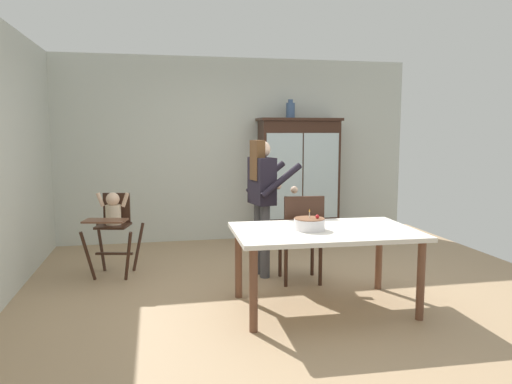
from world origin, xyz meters
TOP-DOWN VIEW (x-y plane):
  - ground_plane at (0.00, 0.00)m, footprint 6.24×6.24m
  - wall_back at (0.00, 2.63)m, footprint 5.32×0.06m
  - china_cabinet at (0.91, 2.37)m, footprint 1.22×0.48m
  - ceramic_vase at (0.77, 2.37)m, footprint 0.13×0.13m
  - high_chair_with_toddler at (-1.67, 0.99)m, footprint 0.68×0.77m
  - adult_person at (-0.03, 0.65)m, footprint 0.58×0.56m
  - dining_table at (0.30, -0.47)m, footprint 1.67×1.08m
  - birthday_cake at (0.16, -0.46)m, footprint 0.28×0.28m
  - dining_chair_far_side at (0.31, 0.26)m, footprint 0.48×0.48m

SIDE VIEW (x-z plane):
  - ground_plane at x=0.00m, z-range 0.00..0.00m
  - dining_chair_far_side at x=0.31m, z-range 0.08..1.04m
  - high_chair_with_toddler at x=-1.67m, z-range 0.18..1.13m
  - dining_table at x=0.30m, z-range 0.29..1.03m
  - birthday_cake at x=0.16m, z-range 0.70..0.89m
  - china_cabinet at x=0.91m, z-range 0.01..1.83m
  - adult_person at x=-0.03m, z-range 0.20..1.73m
  - wall_back at x=0.00m, z-range 0.00..2.70m
  - ceramic_vase at x=0.77m, z-range 1.80..2.07m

